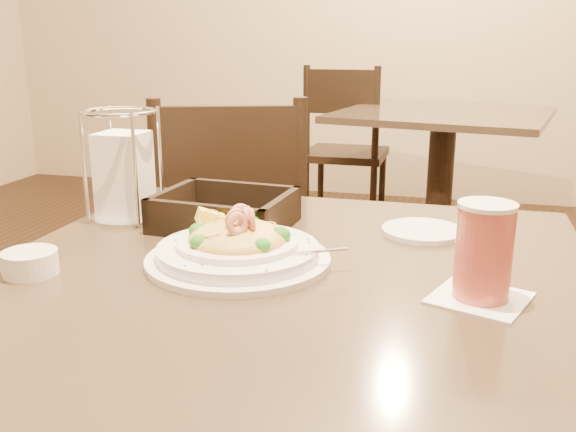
% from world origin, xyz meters
% --- Properties ---
extents(main_table, '(0.90, 0.90, 0.74)m').
position_xyz_m(main_table, '(0.00, 0.00, 0.51)').
color(main_table, black).
rests_on(main_table, ground).
extents(background_table, '(1.06, 1.06, 0.74)m').
position_xyz_m(background_table, '(0.17, 2.17, 0.51)').
color(background_table, black).
rests_on(background_table, ground).
extents(dining_chair_near, '(0.54, 0.54, 0.93)m').
position_xyz_m(dining_chair_near, '(-0.36, 0.76, 0.50)').
color(dining_chair_near, black).
rests_on(dining_chair_near, ground).
extents(dining_chair_far, '(0.43, 0.43, 0.93)m').
position_xyz_m(dining_chair_far, '(-0.34, 2.51, 0.50)').
color(dining_chair_far, black).
rests_on(dining_chair_far, ground).
extents(pasta_bowl, '(0.31, 0.28, 0.09)m').
position_xyz_m(pasta_bowl, '(-0.08, 0.02, 0.77)').
color(pasta_bowl, white).
rests_on(pasta_bowl, main_table).
extents(drink_glass, '(0.15, 0.15, 0.13)m').
position_xyz_m(drink_glass, '(0.28, -0.03, 0.81)').
color(drink_glass, white).
rests_on(drink_glass, main_table).
extents(bread_basket, '(0.24, 0.21, 0.06)m').
position_xyz_m(bread_basket, '(-0.16, 0.19, 0.76)').
color(bread_basket, black).
rests_on(bread_basket, main_table).
extents(napkin_caddy, '(0.13, 0.13, 0.21)m').
position_xyz_m(napkin_caddy, '(-0.36, 0.20, 0.83)').
color(napkin_caddy, silver).
rests_on(napkin_caddy, main_table).
extents(side_plate, '(0.19, 0.19, 0.01)m').
position_xyz_m(side_plate, '(0.19, 0.24, 0.75)').
color(side_plate, white).
rests_on(side_plate, main_table).
extents(butter_ramekin, '(0.10, 0.10, 0.03)m').
position_xyz_m(butter_ramekin, '(-0.36, -0.10, 0.76)').
color(butter_ramekin, white).
rests_on(butter_ramekin, main_table).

